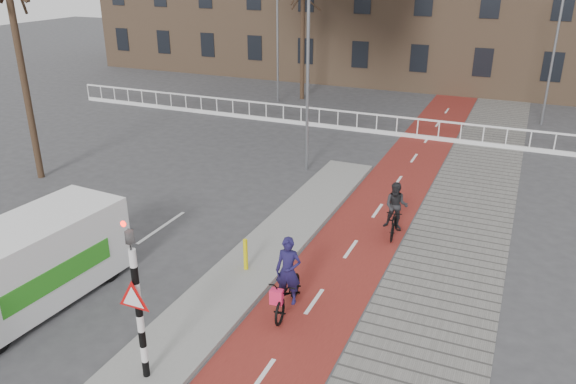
% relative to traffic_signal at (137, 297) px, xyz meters
% --- Properties ---
extents(ground, '(120.00, 120.00, 0.00)m').
position_rel_traffic_signal_xyz_m(ground, '(0.60, 2.02, -1.99)').
color(ground, '#38383A').
rests_on(ground, ground).
extents(bike_lane, '(2.50, 60.00, 0.01)m').
position_rel_traffic_signal_xyz_m(bike_lane, '(2.10, 12.02, -1.98)').
color(bike_lane, maroon).
rests_on(bike_lane, ground).
extents(sidewalk, '(3.00, 60.00, 0.01)m').
position_rel_traffic_signal_xyz_m(sidewalk, '(4.90, 12.02, -1.98)').
color(sidewalk, slate).
rests_on(sidewalk, ground).
extents(curb_island, '(1.80, 16.00, 0.12)m').
position_rel_traffic_signal_xyz_m(curb_island, '(-0.10, 6.02, -1.93)').
color(curb_island, gray).
rests_on(curb_island, ground).
extents(traffic_signal, '(0.80, 0.80, 3.68)m').
position_rel_traffic_signal_xyz_m(traffic_signal, '(0.00, 0.00, 0.00)').
color(traffic_signal, black).
rests_on(traffic_signal, curb_island).
extents(bollard, '(0.12, 0.12, 0.89)m').
position_rel_traffic_signal_xyz_m(bollard, '(-0.12, 4.60, -1.42)').
color(bollard, yellow).
rests_on(bollard, curb_island).
extents(cyclist_near, '(0.85, 1.92, 1.94)m').
position_rel_traffic_signal_xyz_m(cyclist_near, '(1.65, 3.42, -1.33)').
color(cyclist_near, black).
rests_on(cyclist_near, bike_lane).
extents(cyclist_far, '(0.77, 1.62, 1.73)m').
position_rel_traffic_signal_xyz_m(cyclist_far, '(3.05, 8.43, -1.26)').
color(cyclist_far, black).
rests_on(cyclist_far, bike_lane).
extents(van, '(2.32, 5.07, 2.13)m').
position_rel_traffic_signal_xyz_m(van, '(-4.24, 1.19, -0.87)').
color(van, silver).
rests_on(van, ground).
extents(railing, '(28.00, 0.10, 0.99)m').
position_rel_traffic_signal_xyz_m(railing, '(-4.40, 19.02, -1.68)').
color(railing, silver).
rests_on(railing, ground).
extents(tree_left, '(0.25, 0.25, 8.90)m').
position_rel_traffic_signal_xyz_m(tree_left, '(-10.91, 7.90, 2.46)').
color(tree_left, black).
rests_on(tree_left, ground).
extents(tree_mid, '(0.26, 0.26, 7.53)m').
position_rel_traffic_signal_xyz_m(tree_mid, '(-6.60, 24.56, 1.78)').
color(tree_mid, black).
rests_on(tree_mid, ground).
extents(streetlight_near, '(0.12, 0.12, 7.24)m').
position_rel_traffic_signal_xyz_m(streetlight_near, '(-1.63, 12.85, 1.63)').
color(streetlight_near, slate).
rests_on(streetlight_near, ground).
extents(streetlight_left, '(0.12, 0.12, 7.17)m').
position_rel_traffic_signal_xyz_m(streetlight_left, '(-7.66, 23.30, 1.59)').
color(streetlight_left, slate).
rests_on(streetlight_left, ground).
extents(streetlight_right, '(0.12, 0.12, 7.91)m').
position_rel_traffic_signal_xyz_m(streetlight_right, '(7.05, 23.95, 1.97)').
color(streetlight_right, slate).
rests_on(streetlight_right, ground).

